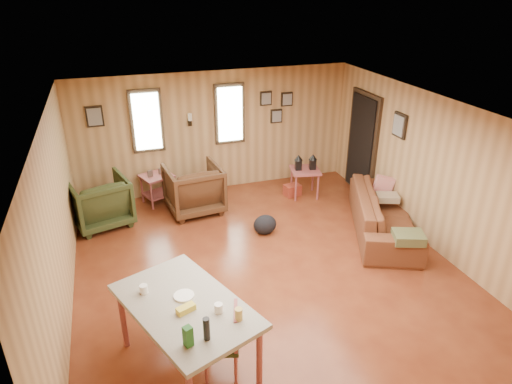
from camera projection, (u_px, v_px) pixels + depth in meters
room at (270, 184)px, 6.73m from camera, size 5.54×6.04×2.44m
sofa at (385, 207)px, 7.70m from camera, size 1.57×2.43×0.92m
recliner_brown at (194, 186)px, 8.37m from camera, size 1.05×1.00×0.99m
recliner_green at (100, 200)px, 7.91m from camera, size 1.13×1.09×0.96m
end_table at (157, 184)px, 8.73m from camera, size 0.70×0.67×0.70m
side_table at (305, 168)px, 8.92m from camera, size 0.64×0.64×0.87m
cooler at (292, 190)px, 9.14m from camera, size 0.35×0.28×0.22m
backpack at (265, 225)px, 7.73m from camera, size 0.47×0.41×0.35m
sofa_pillows at (396, 212)px, 7.43m from camera, size 1.03×1.93×0.39m
dining_table at (186, 310)px, 4.84m from camera, size 1.54×1.92×1.09m
dining_chair at (227, 338)px, 4.87m from camera, size 0.48×0.48×0.86m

